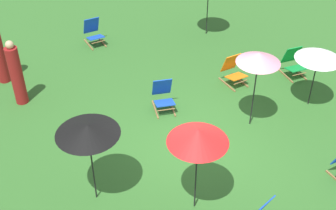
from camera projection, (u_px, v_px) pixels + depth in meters
ground_plane at (193, 150)px, 10.40m from camera, size 40.00×40.00×0.00m
deckchair_4 at (233, 71)px, 12.43m from camera, size 0.49×0.77×0.83m
deckchair_5 at (93, 32)px, 14.22m from camera, size 0.48×0.76×0.83m
deckchair_6 at (163, 96)px, 11.47m from camera, size 0.67×0.86×0.83m
deckchair_8 at (293, 63)px, 12.77m from camera, size 0.58×0.82×0.83m
umbrella_0 at (198, 136)px, 7.98m from camera, size 1.12×1.12×1.98m
umbrella_1 at (319, 54)px, 10.94m from camera, size 1.14×1.14×1.65m
umbrella_3 at (87, 130)px, 8.21m from camera, size 1.20×1.20×1.88m
umbrella_4 at (259, 58)px, 10.07m from camera, size 1.00×1.00×1.99m
person_1 at (16, 74)px, 11.41m from camera, size 0.39×0.39×1.79m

